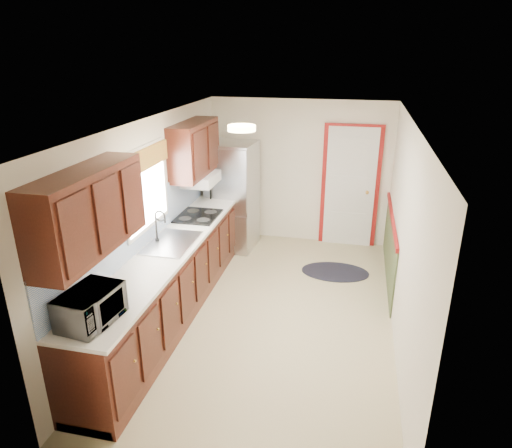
% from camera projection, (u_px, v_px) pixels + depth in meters
% --- Properties ---
extents(room_shell, '(3.20, 5.20, 2.52)m').
position_uv_depth(room_shell, '(272.00, 225.00, 5.38)').
color(room_shell, '#BEB186').
rests_on(room_shell, ground).
extents(kitchen_run, '(0.63, 4.00, 2.20)m').
position_uv_depth(kitchen_run, '(166.00, 256.00, 5.51)').
color(kitchen_run, '#37140C').
rests_on(kitchen_run, ground).
extents(back_wall_trim, '(1.12, 2.30, 2.08)m').
position_uv_depth(back_wall_trim, '(358.00, 199.00, 7.30)').
color(back_wall_trim, maroon).
rests_on(back_wall_trim, ground).
extents(ceiling_fixture, '(0.30, 0.30, 0.06)m').
position_uv_depth(ceiling_fixture, '(242.00, 128.00, 4.84)').
color(ceiling_fixture, '#FFD88C').
rests_on(ceiling_fixture, room_shell).
extents(microwave, '(0.36, 0.58, 0.37)m').
position_uv_depth(microwave, '(90.00, 303.00, 3.88)').
color(microwave, white).
rests_on(microwave, kitchen_run).
extents(refrigerator, '(0.79, 0.77, 1.77)m').
position_uv_depth(refrigerator, '(232.00, 196.00, 7.46)').
color(refrigerator, '#B7B7BC').
rests_on(refrigerator, ground).
extents(rug, '(1.02, 0.68, 0.01)m').
position_uv_depth(rug, '(335.00, 272.00, 6.86)').
color(rug, black).
rests_on(rug, ground).
extents(cooktop, '(0.55, 0.66, 0.02)m').
position_uv_depth(cooktop, '(198.00, 216.00, 6.39)').
color(cooktop, black).
rests_on(cooktop, kitchen_run).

